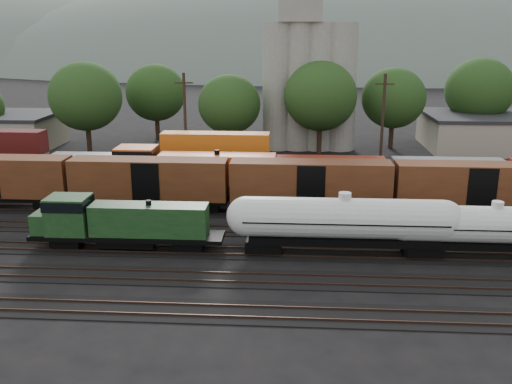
# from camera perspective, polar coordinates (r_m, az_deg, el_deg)

# --- Properties ---
(ground) EXTENTS (600.00, 600.00, 0.00)m
(ground) POSITION_cam_1_polar(r_m,az_deg,el_deg) (50.03, 2.14, -3.98)
(ground) COLOR black
(tracks) EXTENTS (180.00, 33.20, 0.20)m
(tracks) POSITION_cam_1_polar(r_m,az_deg,el_deg) (50.02, 2.14, -3.93)
(tracks) COLOR black
(tracks) RESTS_ON ground
(green_locomotive) EXTENTS (15.39, 2.72, 4.07)m
(green_locomotive) POSITION_cam_1_polar(r_m,az_deg,el_deg) (46.62, -13.81, -2.92)
(green_locomotive) COLOR black
(green_locomotive) RESTS_ON ground
(tank_car_a) EXTENTS (18.24, 3.27, 4.78)m
(tank_car_a) POSITION_cam_1_polar(r_m,az_deg,el_deg) (44.55, 8.77, -2.86)
(tank_car_a) COLOR silver
(tank_car_a) RESTS_ON ground
(tank_car_b) EXTENTS (16.45, 2.95, 4.31)m
(tank_car_b) POSITION_cam_1_polar(r_m,az_deg,el_deg) (47.09, 22.79, -3.26)
(tank_car_b) COLOR silver
(tank_car_b) RESTS_ON ground
(orange_locomotive) EXTENTS (20.08, 3.35, 5.02)m
(orange_locomotive) POSITION_cam_1_polar(r_m,az_deg,el_deg) (59.79, -7.14, 2.10)
(orange_locomotive) COLOR black
(orange_locomotive) RESTS_ON ground
(boxcar_string) EXTENTS (138.20, 2.90, 4.20)m
(boxcar_string) POSITION_cam_1_polar(r_m,az_deg,el_deg) (55.54, -10.63, 1.16)
(boxcar_string) COLOR black
(boxcar_string) RESTS_ON ground
(container_wall) EXTENTS (168.26, 2.60, 5.80)m
(container_wall) POSITION_cam_1_polar(r_m,az_deg,el_deg) (63.77, 6.14, 2.66)
(container_wall) COLOR black
(container_wall) RESTS_ON ground
(grain_silo) EXTENTS (13.40, 5.00, 29.00)m
(grain_silo) POSITION_cam_1_polar(r_m,az_deg,el_deg) (83.23, 5.24, 11.95)
(grain_silo) COLOR gray
(grain_silo) RESTS_ON ground
(industrial_sheds) EXTENTS (119.38, 17.26, 5.10)m
(industrial_sheds) POSITION_cam_1_polar(r_m,az_deg,el_deg) (83.71, 7.40, 5.90)
(industrial_sheds) COLOR #9E937F
(industrial_sheds) RESTS_ON ground
(tree_band) EXTENTS (169.04, 22.14, 14.22)m
(tree_band) POSITION_cam_1_polar(r_m,az_deg,el_deg) (83.10, 6.79, 9.48)
(tree_band) COLOR black
(tree_band) RESTS_ON ground
(utility_poles) EXTENTS (122.20, 0.36, 12.00)m
(utility_poles) POSITION_cam_1_polar(r_m,az_deg,el_deg) (69.86, 2.70, 7.05)
(utility_poles) COLOR black
(utility_poles) RESTS_ON ground
(distant_hills) EXTENTS (860.00, 286.00, 130.00)m
(distant_hills) POSITION_cam_1_polar(r_m,az_deg,el_deg) (310.14, 7.94, 8.93)
(distant_hills) COLOR #59665B
(distant_hills) RESTS_ON ground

